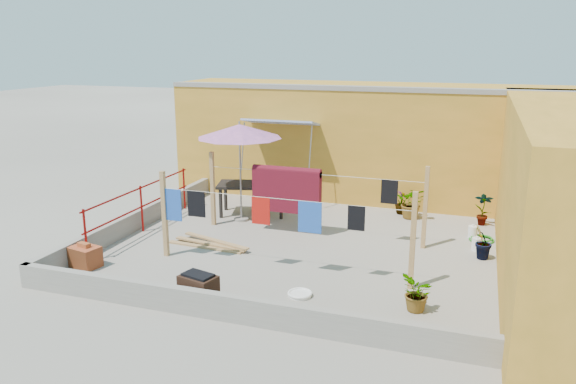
{
  "coord_description": "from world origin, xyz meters",
  "views": [
    {
      "loc": [
        3.45,
        -10.95,
        4.25
      ],
      "look_at": [
        -0.41,
        0.3,
        1.12
      ],
      "focal_mm": 35.0,
      "sensor_mm": 36.0,
      "label": 1
    }
  ],
  "objects_px": {
    "patio_umbrella": "(240,132)",
    "brick_stack": "(85,257)",
    "water_jug_a": "(473,232)",
    "brazier": "(199,289)",
    "white_basin": "(300,294)",
    "water_jug_b": "(476,244)",
    "green_hose": "(482,239)",
    "plant_back_a": "(412,203)",
    "outdoor_table": "(252,187)"
  },
  "relations": [
    {
      "from": "patio_umbrella",
      "to": "brick_stack",
      "type": "relative_size",
      "value": 3.88
    },
    {
      "from": "brick_stack",
      "to": "water_jug_a",
      "type": "bearing_deg",
      "value": 30.64
    },
    {
      "from": "brazier",
      "to": "white_basin",
      "type": "bearing_deg",
      "value": 28.87
    },
    {
      "from": "water_jug_a",
      "to": "water_jug_b",
      "type": "xyz_separation_m",
      "value": [
        0.09,
        -0.8,
        -0.0
      ]
    },
    {
      "from": "patio_umbrella",
      "to": "brazier",
      "type": "xyz_separation_m",
      "value": [
        1.2,
        -4.55,
        -1.96
      ]
    },
    {
      "from": "patio_umbrella",
      "to": "brick_stack",
      "type": "height_order",
      "value": "patio_umbrella"
    },
    {
      "from": "white_basin",
      "to": "green_hose",
      "type": "relative_size",
      "value": 0.79
    },
    {
      "from": "white_basin",
      "to": "water_jug_b",
      "type": "xyz_separation_m",
      "value": [
        2.87,
        3.37,
        0.1
      ]
    },
    {
      "from": "water_jug_a",
      "to": "brazier",
      "type": "bearing_deg",
      "value": -130.67
    },
    {
      "from": "brazier",
      "to": "plant_back_a",
      "type": "height_order",
      "value": "plant_back_a"
    },
    {
      "from": "water_jug_b",
      "to": "patio_umbrella",
      "type": "bearing_deg",
      "value": 176.57
    },
    {
      "from": "brick_stack",
      "to": "brazier",
      "type": "distance_m",
      "value": 2.99
    },
    {
      "from": "green_hose",
      "to": "plant_back_a",
      "type": "distance_m",
      "value": 2.11
    },
    {
      "from": "brazier",
      "to": "water_jug_a",
      "type": "bearing_deg",
      "value": 49.33
    },
    {
      "from": "water_jug_a",
      "to": "water_jug_b",
      "type": "bearing_deg",
      "value": -83.28
    },
    {
      "from": "brazier",
      "to": "patio_umbrella",
      "type": "bearing_deg",
      "value": 104.78
    },
    {
      "from": "brick_stack",
      "to": "plant_back_a",
      "type": "relative_size",
      "value": 0.79
    },
    {
      "from": "green_hose",
      "to": "outdoor_table",
      "type": "bearing_deg",
      "value": 177.85
    },
    {
      "from": "brick_stack",
      "to": "water_jug_b",
      "type": "relative_size",
      "value": 2.01
    },
    {
      "from": "brick_stack",
      "to": "brazier",
      "type": "xyz_separation_m",
      "value": [
        2.9,
        -0.75,
        0.05
      ]
    },
    {
      "from": "water_jug_a",
      "to": "water_jug_b",
      "type": "distance_m",
      "value": 0.8
    },
    {
      "from": "outdoor_table",
      "to": "white_basin",
      "type": "xyz_separation_m",
      "value": [
        2.65,
        -4.26,
        -0.7
      ]
    },
    {
      "from": "green_hose",
      "to": "brazier",
      "type": "bearing_deg",
      "value": -132.65
    },
    {
      "from": "white_basin",
      "to": "water_jug_b",
      "type": "relative_size",
      "value": 1.38
    },
    {
      "from": "brick_stack",
      "to": "white_basin",
      "type": "bearing_deg",
      "value": 1.24
    },
    {
      "from": "patio_umbrella",
      "to": "plant_back_a",
      "type": "relative_size",
      "value": 3.06
    },
    {
      "from": "outdoor_table",
      "to": "water_jug_b",
      "type": "xyz_separation_m",
      "value": [
        5.52,
        -0.89,
        -0.6
      ]
    },
    {
      "from": "white_basin",
      "to": "plant_back_a",
      "type": "relative_size",
      "value": 0.54
    },
    {
      "from": "brazier",
      "to": "white_basin",
      "type": "height_order",
      "value": "brazier"
    },
    {
      "from": "outdoor_table",
      "to": "brazier",
      "type": "distance_m",
      "value": 5.24
    },
    {
      "from": "brick_stack",
      "to": "green_hose",
      "type": "relative_size",
      "value": 1.15
    },
    {
      "from": "outdoor_table",
      "to": "white_basin",
      "type": "height_order",
      "value": "outdoor_table"
    },
    {
      "from": "water_jug_b",
      "to": "green_hose",
      "type": "xyz_separation_m",
      "value": [
        0.11,
        0.68,
        -0.1
      ]
    },
    {
      "from": "water_jug_b",
      "to": "green_hose",
      "type": "height_order",
      "value": "water_jug_b"
    },
    {
      "from": "patio_umbrella",
      "to": "brick_stack",
      "type": "xyz_separation_m",
      "value": [
        -1.7,
        -3.8,
        -2.01
      ]
    },
    {
      "from": "water_jug_b",
      "to": "plant_back_a",
      "type": "bearing_deg",
      "value": 130.28
    },
    {
      "from": "brazier",
      "to": "outdoor_table",
      "type": "bearing_deg",
      "value": 102.4
    },
    {
      "from": "plant_back_a",
      "to": "brick_stack",
      "type": "bearing_deg",
      "value": -136.83
    },
    {
      "from": "patio_umbrella",
      "to": "water_jug_b",
      "type": "distance_m",
      "value": 5.98
    },
    {
      "from": "brick_stack",
      "to": "brazier",
      "type": "relative_size",
      "value": 0.93
    },
    {
      "from": "patio_umbrella",
      "to": "brick_stack",
      "type": "bearing_deg",
      "value": -114.05
    },
    {
      "from": "green_hose",
      "to": "white_basin",
      "type": "bearing_deg",
      "value": -126.36
    },
    {
      "from": "patio_umbrella",
      "to": "outdoor_table",
      "type": "xyz_separation_m",
      "value": [
        0.08,
        0.55,
        -1.49
      ]
    },
    {
      "from": "plant_back_a",
      "to": "outdoor_table",
      "type": "bearing_deg",
      "value": -165.83
    },
    {
      "from": "brick_stack",
      "to": "patio_umbrella",
      "type": "bearing_deg",
      "value": 65.95
    },
    {
      "from": "water_jug_b",
      "to": "green_hose",
      "type": "bearing_deg",
      "value": 81.03
    },
    {
      "from": "patio_umbrella",
      "to": "plant_back_a",
      "type": "xyz_separation_m",
      "value": [
        4.0,
        1.55,
        -1.82
      ]
    },
    {
      "from": "brick_stack",
      "to": "white_basin",
      "type": "xyz_separation_m",
      "value": [
        4.42,
        0.1,
        -0.17
      ]
    },
    {
      "from": "water_jug_b",
      "to": "brazier",
      "type": "bearing_deg",
      "value": -136.24
    },
    {
      "from": "water_jug_a",
      "to": "green_hose",
      "type": "distance_m",
      "value": 0.26
    }
  ]
}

